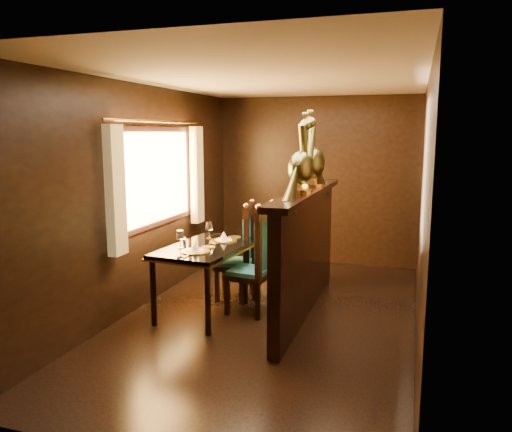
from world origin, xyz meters
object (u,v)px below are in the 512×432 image
(dining_table, at_px, (207,252))
(chair_right, at_px, (244,248))
(chair_left, at_px, (259,256))
(peacock_right, at_px, (313,149))
(peacock_left, at_px, (301,153))

(dining_table, distance_m, chair_right, 0.60)
(chair_left, xyz_separation_m, chair_right, (-0.32, 0.43, -0.03))
(dining_table, relative_size, chair_left, 1.08)
(chair_right, height_order, peacock_right, peacock_right)
(chair_left, relative_size, chair_right, 1.06)
(chair_left, height_order, peacock_right, peacock_right)
(dining_table, height_order, chair_right, chair_right)
(peacock_left, xyz_separation_m, peacock_right, (0.00, 0.64, 0.02))
(dining_table, bearing_deg, chair_right, 72.67)
(chair_right, xyz_separation_m, peacock_left, (0.80, -0.55, 1.15))
(chair_right, distance_m, peacock_left, 1.50)
(peacock_left, bearing_deg, peacock_right, 90.00)
(dining_table, xyz_separation_m, peacock_left, (1.03, 0.00, 1.09))
(dining_table, bearing_deg, peacock_right, 37.65)
(dining_table, distance_m, chair_left, 0.57)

